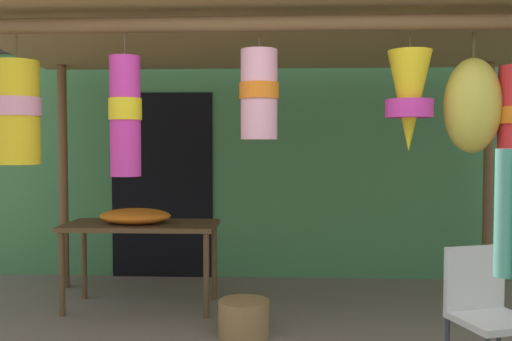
{
  "coord_description": "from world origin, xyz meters",
  "views": [
    {
      "loc": [
        0.01,
        -3.58,
        1.46
      ],
      "look_at": [
        -0.22,
        1.18,
        1.23
      ],
      "focal_mm": 40.35,
      "sensor_mm": 36.0,
      "label": 1
    }
  ],
  "objects_px": {
    "flower_heap_on_table": "(137,216)",
    "folding_chair": "(485,306)",
    "wicker_basket_by_table": "(244,319)",
    "display_table": "(141,233)"
  },
  "relations": [
    {
      "from": "flower_heap_on_table",
      "to": "display_table",
      "type": "bearing_deg",
      "value": 57.75
    },
    {
      "from": "flower_heap_on_table",
      "to": "folding_chair",
      "type": "height_order",
      "value": "flower_heap_on_table"
    },
    {
      "from": "wicker_basket_by_table",
      "to": "display_table",
      "type": "bearing_deg",
      "value": 142.92
    },
    {
      "from": "folding_chair",
      "to": "wicker_basket_by_table",
      "type": "height_order",
      "value": "folding_chair"
    },
    {
      "from": "flower_heap_on_table",
      "to": "wicker_basket_by_table",
      "type": "distance_m",
      "value": 1.38
    },
    {
      "from": "flower_heap_on_table",
      "to": "folding_chair",
      "type": "relative_size",
      "value": 0.74
    },
    {
      "from": "folding_chair",
      "to": "wicker_basket_by_table",
      "type": "bearing_deg",
      "value": 149.36
    },
    {
      "from": "display_table",
      "to": "flower_heap_on_table",
      "type": "distance_m",
      "value": 0.16
    },
    {
      "from": "flower_heap_on_table",
      "to": "folding_chair",
      "type": "xyz_separation_m",
      "value": [
        2.46,
        -1.55,
        -0.32
      ]
    },
    {
      "from": "display_table",
      "to": "wicker_basket_by_table",
      "type": "relative_size",
      "value": 3.42
    }
  ]
}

